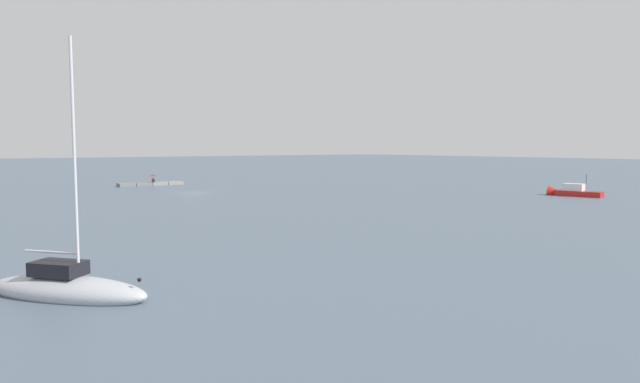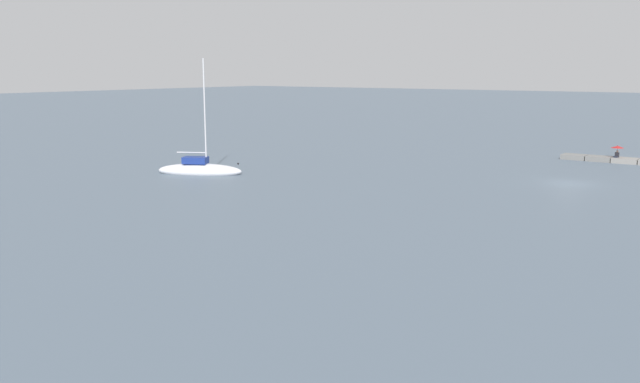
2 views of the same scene
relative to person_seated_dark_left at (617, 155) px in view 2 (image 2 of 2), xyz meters
The scene contains 5 objects.
ground_plane 16.56m from the person_seated_dark_left, 88.59° to the left, with size 500.00×500.00×0.00m, color slate.
seawall_pier 0.66m from the person_seated_dark_left, ahead, with size 10.28×1.93×0.54m.
person_seated_dark_left is the anchor object (origin of this frame).
umbrella_open_red 0.86m from the person_seated_dark_left, 112.30° to the right, with size 1.29×1.29×1.28m.
sailboat_white_near 43.23m from the person_seated_dark_left, 45.62° to the left, with size 8.19×5.73×11.06m.
Camera 2 is at (-15.11, 58.55, 9.65)m, focal length 37.58 mm.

